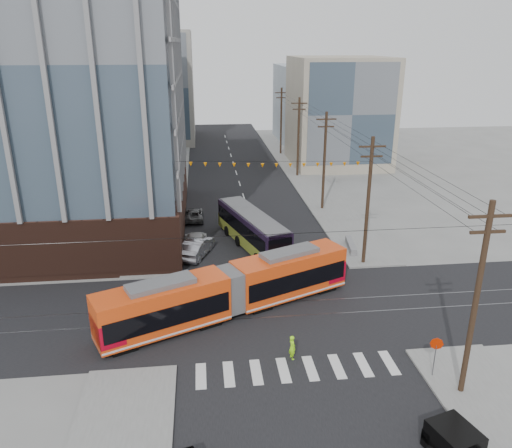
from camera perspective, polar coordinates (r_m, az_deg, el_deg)
The scene contains 16 objects.
ground at distance 32.90m, azimuth 3.70°, elevation -13.17°, with size 160.00×160.00×0.00m, color slate.
office_building at distance 52.93m, azimuth -25.86°, elevation 14.15°, with size 30.00×25.00×28.60m, color #381E16.
bg_bldg_nw_near at distance 80.43m, azimuth -15.31°, elevation 12.97°, with size 18.00×16.00×18.00m, color #8C99A5.
bg_bldg_ne_near at distance 78.60m, azimuth 9.41°, elevation 12.51°, with size 14.00×14.00×16.00m, color gray.
bg_bldg_nw_far at distance 99.76m, azimuth -11.96°, elevation 15.07°, with size 16.00×18.00×20.00m, color gray.
bg_bldg_ne_far at distance 98.44m, azimuth 7.37°, elevation 13.51°, with size 16.00×16.00×14.00m, color #8C99A5.
utility_pole_near at distance 28.03m, azimuth 23.79°, elevation -8.30°, with size 0.30×0.30×11.00m, color black.
utility_pole_far at distance 85.08m, azimuth 2.88°, elevation 11.61°, with size 0.30×0.30×11.00m, color black.
streetcar at distance 34.97m, azimuth -2.98°, elevation -7.57°, with size 18.63×2.62×3.59m, color #E34311, non-canonical shape.
city_bus at distance 46.32m, azimuth -0.43°, elevation -0.60°, with size 2.52×11.64×3.30m, color black, non-canonical shape.
parked_car_silver at distance 44.75m, azimuth -6.80°, elevation -2.65°, with size 1.74×5.00×1.65m, color #9D9FA9.
parked_car_white at distance 46.42m, azimuth -6.89°, elevation -1.93°, with size 2.04×5.02×1.46m, color #B6B6B6.
parked_car_grey at distance 53.90m, azimuth -7.12°, elevation 1.09°, with size 2.03×4.40×1.22m, color #49494A.
pedestrian at distance 30.89m, azimuth 4.16°, elevation -13.87°, with size 0.57×0.38×1.57m, color #9AFD14.
stop_sign at distance 30.80m, azimuth 19.72°, elevation -14.34°, with size 0.73×0.73×2.42m, color #C12000, non-canonical shape.
jersey_barrier at distance 46.70m, azimuth 10.78°, elevation -2.50°, with size 0.81×3.60×0.72m, color slate.
Camera 1 is at (-5.15, -27.04, 18.02)m, focal length 35.00 mm.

